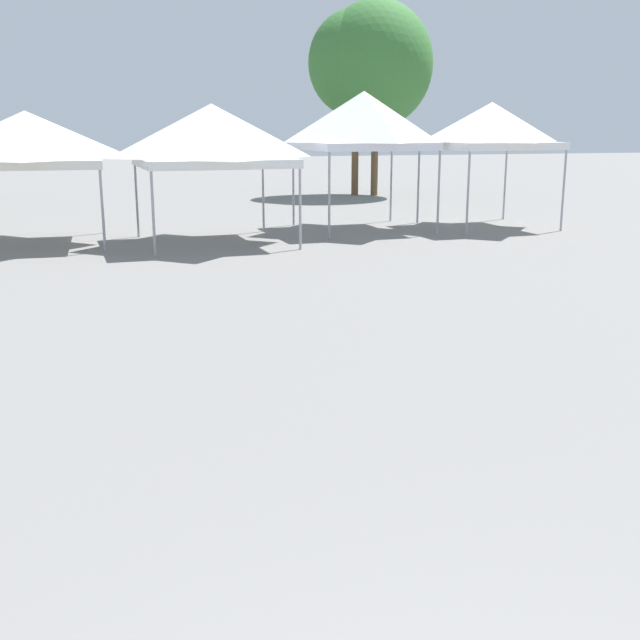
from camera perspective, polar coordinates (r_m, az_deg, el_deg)
name	(u,v)px	position (r m, az deg, el deg)	size (l,w,h in m)	color
canopy_tent_far_left	(27,139)	(20.00, -20.47, 12.17)	(3.42, 3.42, 3.11)	#9E9EA3
canopy_tent_behind_center	(212,135)	(19.19, -7.83, 13.11)	(3.63, 3.63, 3.27)	#9E9EA3
canopy_tent_far_right	(364,121)	(21.62, 3.19, 14.22)	(3.33, 3.33, 3.66)	#9E9EA3
canopy_tent_left_of_center	(491,126)	(22.62, 12.29, 13.57)	(3.18, 3.18, 3.39)	#9E9EA3
tree_behind_tents_right	(356,63)	(32.62, 2.62, 18.08)	(3.77, 3.77, 7.24)	brown
tree_behind_tents_center	(376,64)	(32.54, 4.08, 17.98)	(4.45, 4.45, 7.56)	brown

